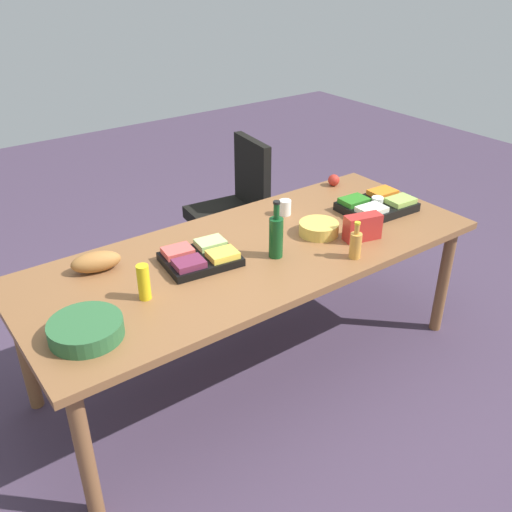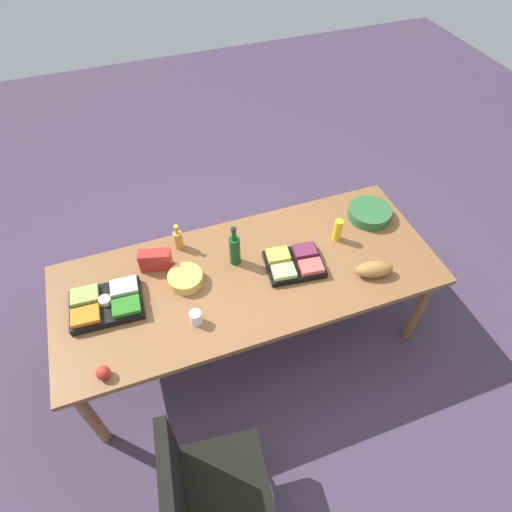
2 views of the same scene
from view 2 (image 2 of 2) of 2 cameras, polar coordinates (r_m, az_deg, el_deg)
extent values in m
plane|color=#44354B|center=(3.37, -0.85, -10.46)|extent=(10.00, 10.00, 0.00)
cube|color=brown|center=(2.76, -1.02, -2.60)|extent=(2.45, 0.99, 0.04)
cylinder|color=brown|center=(2.88, -21.16, -19.27)|extent=(0.07, 0.07, 0.72)
cylinder|color=brown|center=(3.27, 20.84, -6.59)|extent=(0.07, 0.07, 0.72)
cylinder|color=brown|center=(3.31, -22.43, -6.49)|extent=(0.07, 0.07, 0.72)
cylinder|color=brown|center=(3.66, 14.00, 3.15)|extent=(0.07, 0.07, 0.72)
cylinder|color=gray|center=(2.93, -3.95, -29.93)|extent=(0.56, 0.56, 0.05)
cylinder|color=gray|center=(2.73, -4.20, -29.08)|extent=(0.06, 0.06, 0.36)
cube|color=black|center=(2.55, -4.46, -28.22)|extent=(0.53, 0.53, 0.09)
cube|color=black|center=(2.28, -11.09, -27.40)|extent=(0.11, 0.44, 0.50)
cylinder|color=gold|center=(2.71, -9.35, -2.99)|extent=(0.27, 0.27, 0.07)
cube|color=black|center=(2.77, 5.09, -1.11)|extent=(0.39, 0.32, 0.04)
cube|color=#AED57A|center=(2.69, 3.72, -2.06)|extent=(0.16, 0.13, 0.03)
cube|color=#E9544E|center=(2.73, 7.36, -1.40)|extent=(0.16, 0.13, 0.03)
cube|color=yellow|center=(2.77, 2.95, 0.13)|extent=(0.16, 0.13, 0.03)
cube|color=#682541|center=(2.81, 6.50, 0.74)|extent=(0.16, 0.13, 0.03)
cube|color=#B52924|center=(2.80, -13.23, -0.54)|extent=(0.21, 0.13, 0.14)
cylinder|color=yellow|center=(2.93, 10.81, 3.39)|extent=(0.06, 0.06, 0.17)
cube|color=black|center=(2.72, -19.21, -6.13)|extent=(0.44, 0.32, 0.05)
cube|color=orange|center=(2.66, -21.75, -7.39)|extent=(0.17, 0.13, 0.03)
cube|color=#29731E|center=(2.62, -16.87, -6.41)|extent=(0.17, 0.13, 0.03)
cube|color=#98BC53|center=(2.75, -21.84, -4.88)|extent=(0.17, 0.13, 0.03)
cube|color=silver|center=(2.72, -17.15, -3.90)|extent=(0.17, 0.13, 0.03)
cylinder|color=white|center=(2.68, -19.43, -5.60)|extent=(0.07, 0.07, 0.04)
cylinder|color=#2C6035|center=(3.18, 14.85, 5.55)|extent=(0.36, 0.36, 0.07)
ellipsoid|color=#A36A35|center=(2.80, 15.45, -1.72)|extent=(0.26, 0.16, 0.10)
cylinder|color=#13471E|center=(2.73, -2.84, 0.71)|extent=(0.08, 0.08, 0.21)
cylinder|color=#13471E|center=(2.62, -2.95, 2.84)|extent=(0.03, 0.03, 0.08)
cylinder|color=black|center=(2.59, -2.99, 3.57)|extent=(0.04, 0.04, 0.01)
cylinder|color=gold|center=(2.89, -10.27, 2.08)|extent=(0.08, 0.08, 0.13)
cylinder|color=gold|center=(2.82, -10.52, 3.38)|extent=(0.03, 0.03, 0.05)
cylinder|color=gold|center=(2.80, -10.61, 3.84)|extent=(0.04, 0.04, 0.01)
sphere|color=red|center=(2.47, -19.63, -14.41)|extent=(0.10, 0.10, 0.08)
cylinder|color=white|center=(2.52, -7.99, -8.11)|extent=(0.07, 0.07, 0.09)
camera|label=1|loc=(4.32, 11.52, 38.22)|focal=39.47mm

